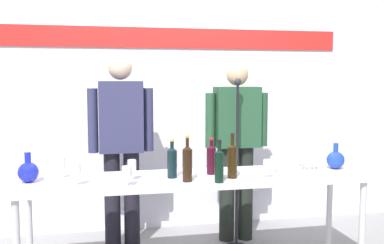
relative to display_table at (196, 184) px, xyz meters
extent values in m
cube|color=white|center=(0.00, 1.21, 0.78)|extent=(4.98, 0.10, 3.00)
cube|color=red|center=(0.00, 1.15, 1.20)|extent=(3.49, 0.01, 0.20)
cube|color=silver|center=(0.00, 0.00, 0.04)|extent=(2.63, 0.60, 0.04)
cylinder|color=silver|center=(1.26, -0.25, -0.35)|extent=(0.05, 0.05, 0.74)
cylinder|color=silver|center=(-1.26, 0.25, -0.35)|extent=(0.05, 0.05, 0.74)
cylinder|color=silver|center=(1.26, 0.25, -0.35)|extent=(0.05, 0.05, 0.74)
sphere|color=#1924B3|center=(-1.22, 0.04, 0.13)|extent=(0.15, 0.15, 0.15)
cylinder|color=#1924B3|center=(-1.22, 0.04, 0.24)|extent=(0.04, 0.04, 0.08)
sphere|color=#1D3C9D|center=(1.18, 0.04, 0.13)|extent=(0.14, 0.14, 0.14)
cylinder|color=#1D3C9D|center=(1.18, 0.04, 0.24)|extent=(0.04, 0.04, 0.08)
cylinder|color=black|center=(-0.62, 0.68, -0.28)|extent=(0.14, 0.14, 0.88)
cylinder|color=black|center=(-0.45, 0.68, -0.28)|extent=(0.14, 0.14, 0.88)
cube|color=#2D2E50|center=(-0.53, 0.68, 0.47)|extent=(0.38, 0.22, 0.62)
cylinder|color=#2D2E50|center=(-0.77, 0.68, 0.44)|extent=(0.09, 0.09, 0.56)
cylinder|color=#2D2E50|center=(-0.29, 0.68, 0.44)|extent=(0.09, 0.09, 0.56)
sphere|color=#D0AF95|center=(-0.53, 0.68, 0.89)|extent=(0.21, 0.21, 0.21)
cylinder|color=black|center=(0.44, 0.68, -0.27)|extent=(0.14, 0.14, 0.89)
cylinder|color=black|center=(0.62, 0.68, -0.27)|extent=(0.14, 0.14, 0.89)
cube|color=#22492E|center=(0.53, 0.68, 0.45)|extent=(0.41, 0.22, 0.56)
cylinder|color=#22492E|center=(0.28, 0.68, 0.42)|extent=(0.09, 0.09, 0.50)
cylinder|color=#22492E|center=(0.78, 0.68, 0.42)|extent=(0.09, 0.09, 0.50)
sphere|color=tan|center=(0.53, 0.68, 0.84)|extent=(0.20, 0.20, 0.20)
cylinder|color=black|center=(-0.19, -0.01, 0.16)|extent=(0.07, 0.07, 0.21)
cone|color=black|center=(-0.19, -0.01, 0.28)|extent=(0.07, 0.07, 0.03)
cylinder|color=black|center=(-0.19, -0.01, 0.30)|extent=(0.03, 0.03, 0.07)
cylinder|color=gold|center=(-0.19, -0.01, 0.34)|extent=(0.03, 0.03, 0.02)
cylinder|color=black|center=(-0.10, -0.16, 0.18)|extent=(0.07, 0.07, 0.24)
cone|color=black|center=(-0.10, -0.16, 0.31)|extent=(0.07, 0.07, 0.03)
cylinder|color=black|center=(-0.10, -0.16, 0.34)|extent=(0.02, 0.02, 0.08)
cylinder|color=gold|center=(-0.10, -0.16, 0.39)|extent=(0.03, 0.03, 0.02)
cylinder|color=black|center=(0.25, -0.11, 0.18)|extent=(0.07, 0.07, 0.23)
cone|color=black|center=(0.25, -0.11, 0.31)|extent=(0.07, 0.07, 0.03)
cylinder|color=black|center=(0.25, -0.11, 0.34)|extent=(0.03, 0.03, 0.09)
cylinder|color=black|center=(0.25, -0.11, 0.39)|extent=(0.03, 0.03, 0.02)
cylinder|color=black|center=(0.12, -0.23, 0.17)|extent=(0.06, 0.06, 0.22)
cone|color=black|center=(0.12, -0.23, 0.29)|extent=(0.06, 0.06, 0.03)
cylinder|color=black|center=(0.12, -0.23, 0.31)|extent=(0.03, 0.03, 0.07)
cylinder|color=black|center=(0.12, -0.23, 0.36)|extent=(0.03, 0.03, 0.02)
cylinder|color=#340A18|center=(0.13, 0.05, 0.16)|extent=(0.07, 0.07, 0.21)
cone|color=#340A18|center=(0.13, 0.05, 0.28)|extent=(0.07, 0.07, 0.03)
cylinder|color=#340A18|center=(0.13, 0.05, 0.30)|extent=(0.03, 0.03, 0.06)
cylinder|color=#AF1F1C|center=(0.13, 0.05, 0.34)|extent=(0.03, 0.03, 0.02)
cylinder|color=white|center=(-0.53, -0.22, 0.06)|extent=(0.06, 0.06, 0.00)
cylinder|color=white|center=(-0.53, -0.22, 0.10)|extent=(0.01, 0.01, 0.06)
cylinder|color=white|center=(-0.53, -0.22, 0.17)|extent=(0.07, 0.07, 0.07)
cylinder|color=white|center=(-0.88, -0.14, 0.06)|extent=(0.06, 0.06, 0.00)
cylinder|color=white|center=(-0.88, -0.14, 0.10)|extent=(0.01, 0.01, 0.08)
cylinder|color=white|center=(-0.88, -0.14, 0.18)|extent=(0.07, 0.07, 0.08)
cylinder|color=white|center=(-1.00, 0.13, 0.06)|extent=(0.06, 0.06, 0.00)
cylinder|color=white|center=(-1.00, 0.13, 0.10)|extent=(0.01, 0.01, 0.08)
cylinder|color=white|center=(-1.00, 0.13, 0.18)|extent=(0.06, 0.06, 0.08)
cylinder|color=white|center=(-0.48, -0.03, 0.06)|extent=(0.06, 0.06, 0.00)
cylinder|color=white|center=(-0.48, -0.03, 0.10)|extent=(0.01, 0.01, 0.07)
cylinder|color=white|center=(-0.48, -0.03, 0.17)|extent=(0.06, 0.06, 0.08)
cylinder|color=white|center=(0.98, 0.02, 0.06)|extent=(0.06, 0.06, 0.00)
cylinder|color=white|center=(0.98, 0.02, 0.10)|extent=(0.01, 0.01, 0.07)
cylinder|color=white|center=(0.98, 0.02, 0.18)|extent=(0.07, 0.07, 0.08)
cylinder|color=white|center=(0.90, 0.01, 0.06)|extent=(0.05, 0.05, 0.00)
cylinder|color=white|center=(0.90, 0.01, 0.10)|extent=(0.01, 0.01, 0.08)
cylinder|color=white|center=(0.90, 0.01, 0.18)|extent=(0.06, 0.06, 0.08)
cylinder|color=white|center=(0.50, -0.19, 0.06)|extent=(0.06, 0.06, 0.00)
cylinder|color=white|center=(0.50, -0.19, 0.10)|extent=(0.01, 0.01, 0.07)
cylinder|color=white|center=(0.50, -0.19, 0.17)|extent=(0.07, 0.07, 0.07)
cylinder|color=white|center=(0.95, 0.17, 0.06)|extent=(0.05, 0.05, 0.00)
cylinder|color=white|center=(0.95, 0.17, 0.09)|extent=(0.01, 0.01, 0.06)
cylinder|color=white|center=(0.95, 0.17, 0.16)|extent=(0.06, 0.06, 0.08)
cylinder|color=white|center=(0.63, 0.00, 0.06)|extent=(0.06, 0.06, 0.00)
cylinder|color=white|center=(0.63, 0.00, 0.09)|extent=(0.01, 0.01, 0.06)
cylinder|color=white|center=(0.63, 0.00, 0.16)|extent=(0.06, 0.06, 0.07)
cylinder|color=black|center=(0.47, 0.45, 0.01)|extent=(0.02, 0.02, 1.46)
sphere|color=#232328|center=(0.47, 0.45, 0.77)|extent=(0.06, 0.06, 0.06)
camera|label=1|loc=(-0.69, -3.23, 0.80)|focal=41.30mm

